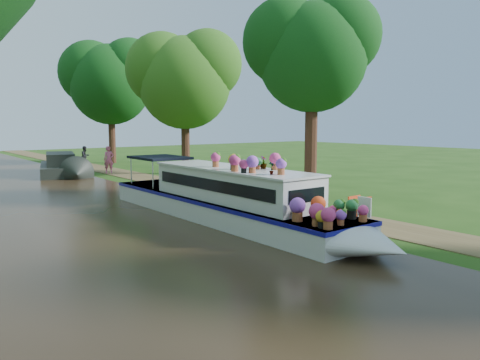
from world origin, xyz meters
name	(u,v)px	position (x,y,z in m)	size (l,w,h in m)	color
ground	(297,218)	(0.00, 0.00, 0.00)	(100.00, 100.00, 0.00)	#1E4010
canal_water	(143,245)	(-6.00, 0.00, 0.01)	(10.00, 100.00, 0.02)	black
towpath	(320,214)	(1.20, 0.00, 0.01)	(2.20, 100.00, 0.03)	brown
plant_boat	(233,198)	(-2.25, 0.82, 0.85)	(2.29, 13.52, 2.28)	silver
tree_near_overhang	(311,49)	(3.79, 3.06, 6.60)	(5.52, 5.28, 8.99)	#341A11
tree_near_mid	(184,76)	(4.48, 15.08, 6.44)	(6.90, 6.60, 9.40)	#341A11
tree_near_far	(110,78)	(3.98, 26.09, 7.05)	(7.59, 7.26, 10.30)	#341A11
second_boat	(60,166)	(-2.38, 19.29, 0.58)	(3.78, 7.79, 1.43)	black
sandwich_board	(360,213)	(0.51, -2.34, 0.48)	(0.63, 0.51, 1.00)	#BC320D
pedestrian_pink	(109,160)	(0.50, 18.26, 0.93)	(0.66, 0.43, 1.80)	#DD5BAC
pedestrian_dark	(85,156)	(1.07, 24.33, 0.80)	(0.75, 0.59, 1.55)	black
verge_plant	(334,219)	(0.05, -1.67, 0.22)	(0.40, 0.35, 0.45)	#297121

